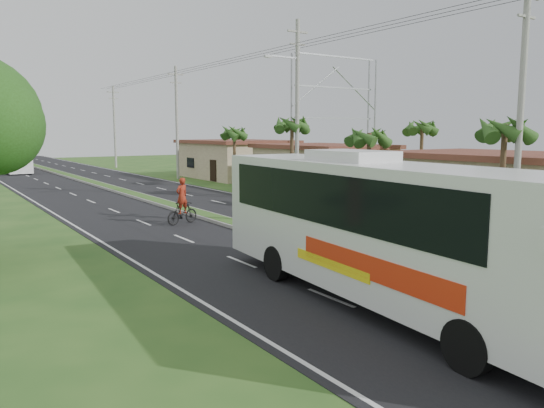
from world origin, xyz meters
TOP-DOWN VIEW (x-y plane):
  - ground at (0.00, 0.00)m, footprint 180.00×180.00m
  - road_asphalt at (0.00, 20.00)m, footprint 14.00×160.00m
  - median_strip at (0.00, 20.00)m, footprint 1.20×160.00m
  - lane_edge_left at (-6.70, 20.00)m, footprint 0.12×160.00m
  - lane_edge_right at (6.70, 20.00)m, footprint 0.12×160.00m
  - shop_near at (14.00, 6.00)m, footprint 8.60×12.60m
  - shop_mid at (14.00, 22.00)m, footprint 7.60×10.60m
  - shop_far at (14.00, 36.00)m, footprint 8.60×11.60m
  - palm_verge_a at (9.00, 3.00)m, footprint 2.40×2.40m
  - palm_verge_b at (9.40, 12.00)m, footprint 2.40×2.40m
  - palm_verge_c at (8.80, 19.00)m, footprint 2.40×2.40m
  - palm_verge_d at (9.30, 28.00)m, footprint 2.40×2.40m
  - palm_behind_shop at (17.50, 15.00)m, footprint 2.40×2.40m
  - utility_pole_a at (8.50, 2.00)m, footprint 1.60×0.28m
  - utility_pole_b at (8.47, 18.00)m, footprint 3.20×0.28m
  - utility_pole_c at (8.50, 38.00)m, footprint 1.60×0.28m
  - utility_pole_d at (8.50, 58.00)m, footprint 1.60×0.28m
  - billboard_lattice at (22.00, 30.00)m, footprint 10.18×1.18m
  - coach_bus_main at (-2.80, -1.07)m, footprint 3.66×13.00m
  - coach_bus_far at (-4.24, 56.67)m, footprint 3.19×11.18m
  - motorcyclist at (-2.00, 13.48)m, footprint 1.97×1.04m

SIDE VIEW (x-z plane):
  - ground at x=0.00m, z-range 0.00..0.00m
  - lane_edge_left at x=-6.70m, z-range 0.00..0.00m
  - lane_edge_right at x=6.70m, z-range 0.00..0.00m
  - road_asphalt at x=0.00m, z-range 0.00..0.02m
  - median_strip at x=0.00m, z-range 0.01..0.20m
  - motorcyclist at x=-2.00m, z-range -0.34..2.04m
  - shop_near at x=14.00m, z-range 0.02..3.54m
  - coach_bus_far at x=-4.24m, z-range 0.22..3.43m
  - shop_mid at x=14.00m, z-range 0.02..3.69m
  - shop_far at x=14.00m, z-range 0.02..3.84m
  - coach_bus_main at x=-2.80m, z-range 0.21..4.36m
  - palm_verge_b at x=9.40m, z-range 1.83..6.88m
  - palm_verge_d at x=9.30m, z-range 1.92..7.17m
  - palm_verge_a at x=9.00m, z-range 2.02..7.47m
  - palm_behind_shop at x=17.50m, z-range 2.11..7.76m
  - palm_verge_c at x=8.80m, z-range 2.20..8.05m
  - utility_pole_d at x=8.50m, z-range 0.17..10.67m
  - utility_pole_a at x=8.50m, z-range 0.17..11.17m
  - utility_pole_c at x=8.50m, z-range 0.17..11.17m
  - utility_pole_b at x=8.47m, z-range 0.26..12.26m
  - billboard_lattice at x=22.00m, z-range 0.79..12.86m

